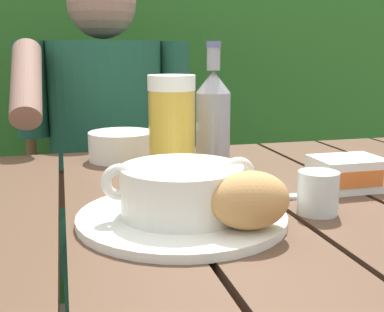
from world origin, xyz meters
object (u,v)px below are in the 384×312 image
object	(u,v)px
serving_plate	(182,217)
soup_bowl	(182,188)
bread_roll	(250,200)
beer_glass	(172,129)
water_glass_small	(318,193)
beer_bottle	(213,119)
chair_near_diner	(105,211)
butter_tub	(347,173)
person_eating	(107,150)
table_knife	(266,198)
diner_bowl	(122,146)

from	to	relation	value
serving_plate	soup_bowl	world-z (taller)	soup_bowl
bread_roll	beer_glass	bearing A→B (deg)	96.59
water_glass_small	serving_plate	bearing A→B (deg)	175.21
beer_bottle	water_glass_small	distance (m)	0.31
chair_near_diner	butter_tub	distance (m)	0.99
chair_near_diner	person_eating	distance (m)	0.32
serving_plate	beer_bottle	xyz separation A→B (m)	(0.13, 0.28, 0.10)
beer_bottle	bread_roll	bearing A→B (deg)	-99.59
serving_plate	bread_roll	size ratio (longest dim) A/B	2.75
chair_near_diner	butter_tub	world-z (taller)	chair_near_diner
table_knife	bread_roll	bearing A→B (deg)	-120.77
person_eating	serving_plate	xyz separation A→B (m)	(0.04, -0.76, 0.05)
chair_near_diner	beer_glass	size ratio (longest dim) A/B	5.34
soup_bowl	beer_bottle	bearing A→B (deg)	65.02
chair_near_diner	table_knife	xyz separation A→B (m)	(0.19, -0.90, 0.29)
soup_bowl	water_glass_small	bearing A→B (deg)	-4.79
soup_bowl	table_knife	bearing A→B (deg)	21.51
serving_plate	beer_bottle	size ratio (longest dim) A/B	1.16
beer_bottle	soup_bowl	bearing A→B (deg)	-114.98
person_eating	bread_roll	size ratio (longest dim) A/B	11.75
beer_glass	table_knife	bearing A→B (deg)	-53.28
beer_glass	chair_near_diner	bearing A→B (deg)	95.19
beer_glass	beer_bottle	bearing A→B (deg)	31.96
chair_near_diner	butter_tub	bearing A→B (deg)	-68.43
beer_glass	butter_tub	bearing A→B (deg)	-24.90
chair_near_diner	serving_plate	distance (m)	1.01
diner_bowl	bread_roll	bearing A→B (deg)	-78.48
bread_roll	beer_glass	world-z (taller)	beer_glass
bread_roll	butter_tub	distance (m)	0.30
person_eating	beer_glass	bearing A→B (deg)	-82.62
chair_near_diner	diner_bowl	xyz separation A→B (m)	(0.00, -0.54, 0.32)
butter_tub	diner_bowl	world-z (taller)	diner_bowl
soup_bowl	bread_roll	world-z (taller)	soup_bowl
butter_tub	chair_near_diner	bearing A→B (deg)	111.57
table_knife	person_eating	bearing A→B (deg)	105.02
beer_bottle	diner_bowl	distance (m)	0.23
person_eating	beer_bottle	size ratio (longest dim) A/B	4.97
chair_near_diner	person_eating	xyz separation A→B (m)	(-0.00, -0.20, 0.25)
person_eating	butter_tub	distance (m)	0.76
serving_plate	table_knife	distance (m)	0.16
beer_glass	diner_bowl	distance (m)	0.22
chair_near_diner	person_eating	bearing A→B (deg)	-90.81
bread_roll	table_knife	world-z (taller)	bread_roll
person_eating	chair_near_diner	bearing A→B (deg)	89.19
chair_near_diner	beer_bottle	xyz separation A→B (m)	(0.16, -0.68, 0.39)
beer_bottle	table_knife	size ratio (longest dim) A/B	1.57
beer_glass	butter_tub	distance (m)	0.31
serving_plate	soup_bowl	size ratio (longest dim) A/B	1.33
serving_plate	person_eating	bearing A→B (deg)	92.72
butter_tub	water_glass_small	bearing A→B (deg)	-136.78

